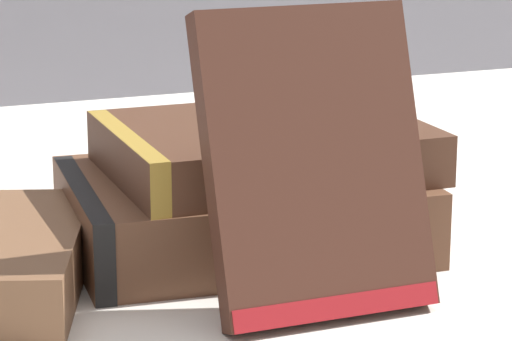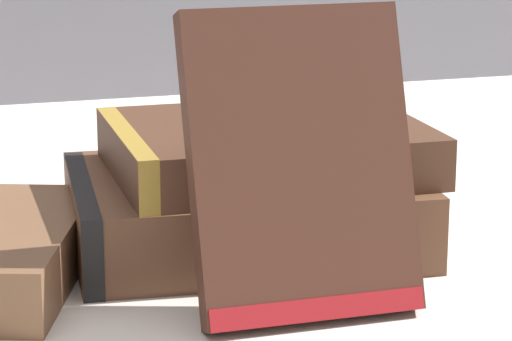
{
  "view_description": "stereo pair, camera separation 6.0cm",
  "coord_description": "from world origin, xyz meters",
  "px_view_note": "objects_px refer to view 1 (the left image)",
  "views": [
    {
      "loc": [
        -0.28,
        -0.68,
        0.24
      ],
      "look_at": [
        -0.02,
        -0.02,
        0.05
      ],
      "focal_mm": 85.0,
      "sensor_mm": 36.0,
      "label": 1
    },
    {
      "loc": [
        -0.23,
        -0.7,
        0.24
      ],
      "look_at": [
        -0.02,
        -0.02,
        0.05
      ],
      "focal_mm": 85.0,
      "sensor_mm": 36.0,
      "label": 2
    }
  ],
  "objects_px": {
    "book_flat_bottom": "(234,212)",
    "book_flat_top": "(258,149)",
    "book_leaning_front": "(316,172)",
    "pocket_watch": "(316,112)"
  },
  "relations": [
    {
      "from": "book_flat_top",
      "to": "book_leaning_front",
      "type": "height_order",
      "value": "book_leaning_front"
    },
    {
      "from": "pocket_watch",
      "to": "book_leaning_front",
      "type": "bearing_deg",
      "value": -114.5
    },
    {
      "from": "book_flat_bottom",
      "to": "book_flat_top",
      "type": "xyz_separation_m",
      "value": [
        0.02,
        -0.0,
        0.04
      ]
    },
    {
      "from": "book_flat_bottom",
      "to": "pocket_watch",
      "type": "height_order",
      "value": "pocket_watch"
    },
    {
      "from": "book_flat_bottom",
      "to": "book_leaning_front",
      "type": "distance_m",
      "value": 0.12
    },
    {
      "from": "book_flat_bottom",
      "to": "book_flat_top",
      "type": "bearing_deg",
      "value": 0.33
    },
    {
      "from": "book_flat_top",
      "to": "book_leaning_front",
      "type": "distance_m",
      "value": 0.11
    },
    {
      "from": "pocket_watch",
      "to": "book_flat_top",
      "type": "bearing_deg",
      "value": -170.64
    },
    {
      "from": "book_flat_bottom",
      "to": "pocket_watch",
      "type": "xyz_separation_m",
      "value": [
        0.06,
        0.01,
        0.06
      ]
    },
    {
      "from": "book_flat_bottom",
      "to": "pocket_watch",
      "type": "bearing_deg",
      "value": 10.69
    }
  ]
}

